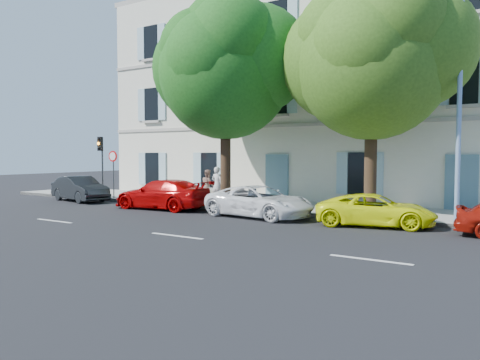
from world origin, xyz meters
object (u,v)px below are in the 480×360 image
Objects in this scene: car_dark_sedan at (80,189)px; pedestrian_a at (217,184)px; car_red_coupe at (162,194)px; car_white_coupe at (259,202)px; road_sign at (113,164)px; pedestrian_b at (208,185)px; tree_right at (372,64)px; street_lamp at (459,84)px; car_yellow_supercar at (376,210)px; traffic_light at (101,153)px; tree_left at (225,73)px.

car_dark_sedan is 2.32× the size of pedestrian_a.
car_red_coupe is 1.04× the size of car_white_coupe.
road_sign reaches higher than pedestrian_b.
car_red_coupe is 0.51× the size of tree_right.
street_lamp is 11.64m from pedestrian_a.
street_lamp is 12.59m from pedestrian_b.
car_red_coupe is 1.16× the size of car_yellow_supercar.
street_lamp reaches higher than traffic_light.
pedestrian_b is (-11.85, 1.45, -4.01)m from street_lamp.
car_dark_sedan is at bearing -175.42° from street_lamp.
car_yellow_supercar is at bearing 88.18° from car_red_coupe.
tree_right is at bearing 170.05° from street_lamp.
street_lamp is at bearing -68.45° from car_white_coupe.
pedestrian_a is at bearing 10.81° from road_sign.
tree_right is (14.97, 2.02, 5.36)m from car_dark_sedan.
traffic_light is at bearing 174.19° from road_sign.
pedestrian_a reaches higher than pedestrian_b.
pedestrian_b is (-0.93, 0.50, -0.08)m from pedestrian_a.
car_red_coupe is at bearing -140.00° from tree_left.
car_red_coupe is 1.85× the size of road_sign.
tree_right is 1.08× the size of street_lamp.
tree_right is 3.61× the size of road_sign.
car_dark_sedan is at bearing -94.48° from traffic_light.
street_lamp is at bearing 0.30° from traffic_light.
tree_right is at bearing -145.48° from pedestrian_b.
traffic_light is (-11.12, 1.66, 1.92)m from car_white_coupe.
tree_right reaches higher than road_sign.
traffic_light is (0.11, 1.36, 1.89)m from car_dark_sedan.
car_white_coupe is 11.41m from traffic_light.
car_dark_sedan is 11.23m from car_white_coupe.
car_white_coupe is at bearing -148.24° from tree_right.
traffic_light is 1.23m from road_sign.
pedestrian_a is 1.06m from pedestrian_b.
road_sign is (-7.15, -0.31, -4.23)m from tree_left.
pedestrian_a is 1.11× the size of pedestrian_b.
road_sign is (-4.92, 1.56, 1.30)m from car_red_coupe.
tree_left is at bearing 179.39° from street_lamp.
tree_left reaches higher than tree_right.
car_dark_sedan is 0.44× the size of tree_right.
tree_left is 5.97× the size of pedestrian_b.
tree_left is at bearing 1.37° from traffic_light.
tree_right is 10.07m from pedestrian_b.
traffic_light is (-6.00, 1.67, 1.87)m from car_red_coupe.
tree_left reaches higher than pedestrian_b.
car_dark_sedan reaches higher than car_white_coupe.
road_sign is 1.46× the size of pedestrian_a.
pedestrian_a is (6.07, 1.16, -0.96)m from road_sign.
pedestrian_a is (-10.92, 0.96, -3.92)m from street_lamp.
car_red_coupe is 3.23m from pedestrian_b.
road_sign is (1.19, 1.25, 1.32)m from car_dark_sedan.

